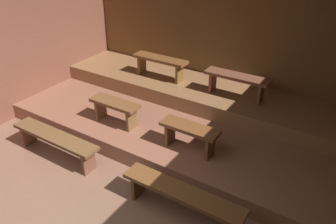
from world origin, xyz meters
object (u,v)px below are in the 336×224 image
object	(u,v)px
bench_middle_right	(237,80)
bench_floor_right	(182,196)
bench_lower_left	(115,107)
bench_middle_left	(160,62)
bench_lower_right	(190,132)
bench_floor_left	(55,139)

from	to	relation	value
bench_middle_right	bench_floor_right	bearing A→B (deg)	-82.12
bench_floor_right	bench_lower_left	bearing A→B (deg)	152.82
bench_floor_right	bench_middle_left	world-z (taller)	bench_middle_left
bench_lower_right	bench_middle_left	bearing A→B (deg)	135.21
bench_lower_right	bench_middle_left	world-z (taller)	bench_middle_left
bench_middle_left	bench_middle_right	distance (m)	1.58
bench_middle_right	bench_floor_left	bearing A→B (deg)	-128.42
bench_lower_left	bench_floor_left	bearing A→B (deg)	-114.45
bench_floor_right	bench_middle_right	xyz separation A→B (m)	(-0.33, 2.41, 0.53)
bench_lower_left	bench_middle_right	world-z (taller)	bench_middle_right
bench_floor_left	bench_lower_left	distance (m)	1.06
bench_lower_left	bench_lower_right	distance (m)	1.40
bench_middle_left	bench_middle_right	size ratio (longest dim) A/B	1.00
bench_lower_left	bench_lower_right	xyz separation A→B (m)	(1.40, 0.00, 0.00)
bench_middle_left	bench_floor_right	bearing A→B (deg)	-51.58
bench_floor_left	bench_middle_right	xyz separation A→B (m)	(1.91, 2.41, 0.53)
bench_lower_left	bench_middle_left	xyz separation A→B (m)	(-0.09, 1.48, 0.28)
bench_floor_right	bench_middle_right	world-z (taller)	bench_middle_right
bench_floor_left	bench_lower_left	bearing A→B (deg)	65.55
bench_lower_right	bench_lower_left	bearing A→B (deg)	180.00
bench_lower_left	bench_middle_left	size ratio (longest dim) A/B	0.78
bench_lower_right	bench_middle_right	distance (m)	1.51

